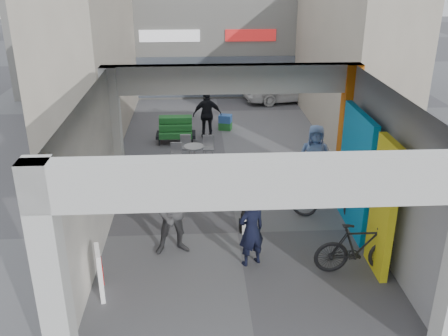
{
  "coord_description": "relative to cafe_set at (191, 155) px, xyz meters",
  "views": [
    {
      "loc": [
        -0.87,
        -10.05,
        5.9
      ],
      "look_at": [
        -0.26,
        1.0,
        1.22
      ],
      "focal_mm": 40.0,
      "sensor_mm": 36.0,
      "label": 1
    }
  ],
  "objects": [
    {
      "name": "ground",
      "position": [
        1.11,
        -4.33,
        -0.28
      ],
      "size": [
        90.0,
        90.0,
        0.0
      ],
      "primitive_type": "plane",
      "color": "#5A5A5F",
      "rests_on": "ground"
    },
    {
      "name": "arcade_canopy",
      "position": [
        1.64,
        -5.15,
        2.02
      ],
      "size": [
        6.4,
        6.45,
        6.4
      ],
      "color": "silver",
      "rests_on": "ground"
    },
    {
      "name": "far_building",
      "position": [
        1.11,
        9.67,
        3.71
      ],
      "size": [
        18.0,
        4.08,
        8.0
      ],
      "color": "silver",
      "rests_on": "ground"
    },
    {
      "name": "plaza_bldg_left",
      "position": [
        -3.39,
        3.17,
        2.22
      ],
      "size": [
        2.0,
        9.0,
        5.0
      ],
      "primitive_type": "cube",
      "color": "#B6AA97",
      "rests_on": "ground"
    },
    {
      "name": "plaza_bldg_right",
      "position": [
        5.61,
        3.17,
        2.22
      ],
      "size": [
        2.0,
        9.0,
        5.0
      ],
      "primitive_type": "cube",
      "color": "#B6AA97",
      "rests_on": "ground"
    },
    {
      "name": "bollard_left",
      "position": [
        -0.4,
        -2.1,
        0.15
      ],
      "size": [
        0.09,
        0.09,
        0.86
      ],
      "primitive_type": "cylinder",
      "color": "#999CA2",
      "rests_on": "ground"
    },
    {
      "name": "bollard_center",
      "position": [
        0.96,
        -1.84,
        0.2
      ],
      "size": [
        0.09,
        0.09,
        0.95
      ],
      "primitive_type": "cylinder",
      "color": "#999CA2",
      "rests_on": "ground"
    },
    {
      "name": "bollard_right",
      "position": [
        2.56,
        -1.79,
        0.18
      ],
      "size": [
        0.09,
        0.09,
        0.92
      ],
      "primitive_type": "cylinder",
      "color": "#999CA2",
      "rests_on": "ground"
    },
    {
      "name": "advert_board_near",
      "position": [
        -1.64,
        -6.5,
        0.23
      ],
      "size": [
        0.21,
        0.55,
        1.0
      ],
      "rotation": [
        0.0,
        0.0,
        0.25
      ],
      "color": "white",
      "rests_on": "ground"
    },
    {
      "name": "advert_board_far",
      "position": [
        -1.64,
        -2.73,
        0.23
      ],
      "size": [
        0.19,
        0.56,
        1.0
      ],
      "rotation": [
        0.0,
        0.0,
        0.19
      ],
      "color": "white",
      "rests_on": "ground"
    },
    {
      "name": "cafe_set",
      "position": [
        0.0,
        0.0,
        0.0
      ],
      "size": [
        1.31,
        1.06,
        0.79
      ],
      "rotation": [
        0.0,
        0.0,
        0.1
      ],
      "color": "#9C9CA1",
      "rests_on": "ground"
    },
    {
      "name": "produce_stand",
      "position": [
        -0.52,
        1.92,
        0.07
      ],
      "size": [
        1.34,
        0.73,
        0.88
      ],
      "rotation": [
        0.0,
        0.0,
        0.38
      ],
      "color": "black",
      "rests_on": "ground"
    },
    {
      "name": "crate_stack",
      "position": [
        1.25,
        3.24,
        -0.0
      ],
      "size": [
        0.53,
        0.46,
        0.56
      ],
      "rotation": [
        0.0,
        0.0,
        -0.28
      ],
      "color": "#18541D",
      "rests_on": "ground"
    },
    {
      "name": "border_collie",
      "position": [
        1.27,
        -4.29,
        -0.03
      ],
      "size": [
        0.23,
        0.46,
        0.63
      ],
      "rotation": [
        0.0,
        0.0,
        0.01
      ],
      "color": "black",
      "rests_on": "ground"
    },
    {
      "name": "man_with_dog",
      "position": [
        1.28,
        -5.59,
        0.51
      ],
      "size": [
        0.69,
        0.59,
        1.59
      ],
      "primitive_type": "imported",
      "rotation": [
        0.0,
        0.0,
        3.58
      ],
      "color": "black",
      "rests_on": "ground"
    },
    {
      "name": "man_back_turned",
      "position": [
        -0.27,
        -5.06,
        0.68
      ],
      "size": [
        1.01,
        0.84,
        1.92
      ],
      "primitive_type": "imported",
      "rotation": [
        0.0,
        0.0,
        0.13
      ],
      "color": "#404043",
      "rests_on": "ground"
    },
    {
      "name": "man_elderly",
      "position": [
        3.38,
        -1.97,
        0.63
      ],
      "size": [
        0.98,
        0.75,
        1.81
      ],
      "primitive_type": "imported",
      "rotation": [
        0.0,
        0.0,
        -0.21
      ],
      "color": "#5D7DB6",
      "rests_on": "ground"
    },
    {
      "name": "man_crates",
      "position": [
        0.57,
        2.33,
        0.57
      ],
      "size": [
        1.02,
        0.46,
        1.71
      ],
      "primitive_type": "imported",
      "rotation": [
        0.0,
        0.0,
        3.19
      ],
      "color": "black",
      "rests_on": "ground"
    },
    {
      "name": "bicycle_front",
      "position": [
        3.41,
        -3.79,
        0.22
      ],
      "size": [
        2.02,
        1.25,
        1.0
      ],
      "primitive_type": "imported",
      "rotation": [
        0.0,
        0.0,
        1.24
      ],
      "color": "black",
      "rests_on": "ground"
    },
    {
      "name": "bicycle_rear",
      "position": [
        3.41,
        -5.99,
        0.26
      ],
      "size": [
        1.81,
        0.52,
        1.09
      ],
      "primitive_type": "imported",
      "rotation": [
        0.0,
        0.0,
        1.57
      ],
      "color": "black",
      "rests_on": "ground"
    },
    {
      "name": "white_van",
      "position": [
        4.2,
        7.06,
        0.37
      ],
      "size": [
        4.06,
        2.25,
        1.3
      ],
      "primitive_type": "imported",
      "rotation": [
        0.0,
        0.0,
        1.77
      ],
      "color": "silver",
      "rests_on": "ground"
    }
  ]
}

